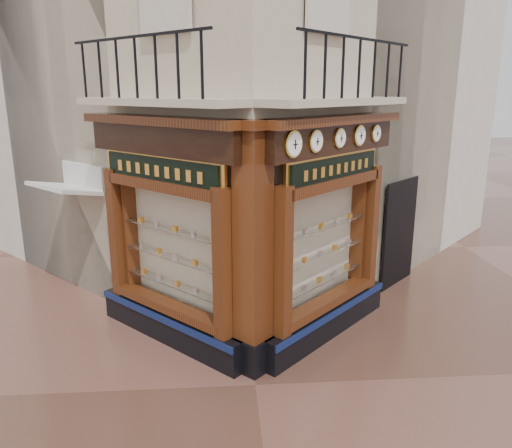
{
  "coord_description": "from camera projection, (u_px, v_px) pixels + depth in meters",
  "views": [
    {
      "loc": [
        -0.48,
        -6.74,
        4.38
      ],
      "look_at": [
        0.16,
        2.0,
        2.03
      ],
      "focal_mm": 35.0,
      "sensor_mm": 36.0,
      "label": 1
    }
  ],
  "objects": [
    {
      "name": "ground",
      "position": [
        255.0,
        385.0,
        7.66
      ],
      "size": [
        80.0,
        80.0,
        0.0
      ],
      "primitive_type": "plane",
      "color": "#4F3025",
      "rests_on": "ground"
    },
    {
      "name": "main_building",
      "position": [
        237.0,
        21.0,
        12.03
      ],
      "size": [
        11.31,
        11.31,
        12.0
      ],
      "primitive_type": "cube",
      "rotation": [
        0.0,
        0.0,
        0.79
      ],
      "color": "#C6B59A",
      "rests_on": "ground"
    },
    {
      "name": "neighbour_left",
      "position": [
        148.0,
        50.0,
        14.37
      ],
      "size": [
        11.31,
        11.31,
        11.0
      ],
      "primitive_type": "cube",
      "rotation": [
        0.0,
        0.0,
        0.79
      ],
      "color": "beige",
      "rests_on": "ground"
    },
    {
      "name": "neighbour_right",
      "position": [
        318.0,
        51.0,
        14.72
      ],
      "size": [
        11.31,
        11.31,
        11.0
      ],
      "primitive_type": "cube",
      "rotation": [
        0.0,
        0.0,
        0.79
      ],
      "color": "beige",
      "rests_on": "ground"
    },
    {
      "name": "shopfront_left",
      "position": [
        167.0,
        235.0,
        8.56
      ],
      "size": [
        2.86,
        2.86,
        3.98
      ],
      "rotation": [
        0.0,
        0.0,
        2.36
      ],
      "color": "black",
      "rests_on": "ground"
    },
    {
      "name": "shopfront_right",
      "position": [
        329.0,
        232.0,
        8.75
      ],
      "size": [
        2.86,
        2.86,
        3.98
      ],
      "rotation": [
        0.0,
        0.0,
        0.79
      ],
      "color": "black",
      "rests_on": "ground"
    },
    {
      "name": "corner_pilaster",
      "position": [
        253.0,
        254.0,
        7.63
      ],
      "size": [
        0.85,
        0.85,
        3.98
      ],
      "rotation": [
        0.0,
        0.0,
        0.79
      ],
      "color": "black",
      "rests_on": "ground"
    },
    {
      "name": "balcony",
      "position": [
        249.0,
        101.0,
        7.99
      ],
      "size": [
        5.94,
        2.97,
        1.03
      ],
      "color": "#C6B59A",
      "rests_on": "ground"
    },
    {
      "name": "clock_a",
      "position": [
        293.0,
        144.0,
        7.23
      ],
      "size": [
        0.32,
        0.32,
        0.4
      ],
      "rotation": [
        0.0,
        0.0,
        0.79
      ],
      "color": "gold",
      "rests_on": "ground"
    },
    {
      "name": "clock_b",
      "position": [
        316.0,
        141.0,
        7.65
      ],
      "size": [
        0.28,
        0.28,
        0.35
      ],
      "rotation": [
        0.0,
        0.0,
        0.79
      ],
      "color": "gold",
      "rests_on": "ground"
    },
    {
      "name": "clock_c",
      "position": [
        340.0,
        138.0,
        8.16
      ],
      "size": [
        0.27,
        0.27,
        0.33
      ],
      "rotation": [
        0.0,
        0.0,
        0.79
      ],
      "color": "gold",
      "rests_on": "ground"
    },
    {
      "name": "clock_d",
      "position": [
        359.0,
        136.0,
        8.63
      ],
      "size": [
        0.29,
        0.29,
        0.36
      ],
      "rotation": [
        0.0,
        0.0,
        0.79
      ],
      "color": "gold",
      "rests_on": "ground"
    },
    {
      "name": "clock_e",
      "position": [
        376.0,
        133.0,
        9.07
      ],
      "size": [
        0.25,
        0.25,
        0.31
      ],
      "rotation": [
        0.0,
        0.0,
        0.79
      ],
      "color": "gold",
      "rests_on": "ground"
    },
    {
      "name": "awning",
      "position": [
        75.0,
        301.0,
        10.69
      ],
      "size": [
        1.69,
        1.69,
        0.25
      ],
      "primitive_type": null,
      "rotation": [
        0.19,
        0.0,
        2.36
      ],
      "color": "silver",
      "rests_on": "ground"
    },
    {
      "name": "signboard_left",
      "position": [
        160.0,
        171.0,
        8.21
      ],
      "size": [
        2.15,
        2.15,
        0.58
      ],
      "rotation": [
        0.0,
        0.0,
        2.36
      ],
      "color": "#EEA946",
      "rests_on": "ground"
    },
    {
      "name": "signboard_right",
      "position": [
        335.0,
        169.0,
        8.41
      ],
      "size": [
        1.98,
        1.98,
        0.53
      ],
      "rotation": [
        0.0,
        0.0,
        0.79
      ],
      "color": "#EEA946",
      "rests_on": "ground"
    }
  ]
}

